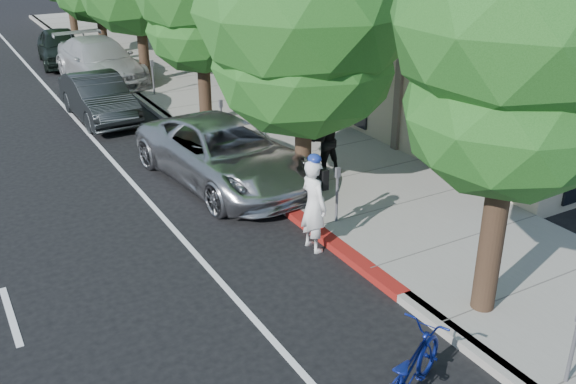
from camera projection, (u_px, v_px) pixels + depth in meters
ground at (370, 275)px, 12.31m from camera, size 120.00×120.00×0.00m
sidewalk at (275, 134)px, 19.66m from camera, size 4.60×56.00×0.15m
curb at (205, 147)px, 18.61m from camera, size 0.30×56.00×0.15m
curb_red_segment at (341, 249)px, 13.07m from camera, size 0.32×4.00×0.15m
street_tree_0 at (522, 29)px, 9.15m from camera, size 3.91×3.91×7.61m
street_tree_1 at (305, 14)px, 14.14m from camera, size 5.00×5.00×7.18m
cyclist at (314, 205)px, 12.86m from camera, size 0.50×0.74×1.96m
bicycle at (408, 370)px, 8.99m from camera, size 2.10×1.46×1.05m
silver_suv at (225, 153)px, 16.11m from camera, size 3.22×5.93×1.58m
dark_sedan at (99, 98)px, 21.02m from camera, size 1.67×4.49×1.47m
white_pickup at (100, 61)px, 25.48m from camera, size 2.75×5.97×1.69m
dark_suv_far at (61, 47)px, 28.50m from camera, size 2.28×4.70×1.55m
pedestrian at (324, 140)px, 16.36m from camera, size 0.90×0.73×1.75m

